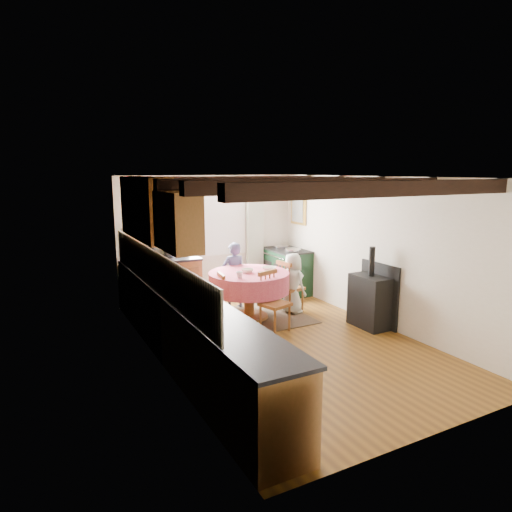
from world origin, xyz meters
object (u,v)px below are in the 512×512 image
dining_table (249,296)px  cast_iron_stove (370,287)px  cup (240,275)px  chair_left (212,301)px  chair_right (290,286)px  aga_range (287,271)px  chair_near (275,302)px  child_far (234,276)px  child_right (293,283)px

dining_table → cast_iron_stove: cast_iron_stove is taller
cup → chair_left: bearing=153.2°
chair_right → aga_range: (0.58, 1.08, 0.00)m
chair_near → dining_table: bearing=80.9°
chair_right → cast_iron_stove: 1.48m
aga_range → cast_iron_stove: 2.38m
chair_left → aga_range: 2.47m
chair_right → dining_table: bearing=84.3°
cup → dining_table: bearing=43.1°
child_far → chair_right: bearing=143.9°
dining_table → chair_left: 0.72m
chair_left → chair_right: 1.57m
chair_left → child_right: bearing=99.7°
chair_left → aga_range: size_ratio=0.88×
dining_table → chair_near: size_ratio=1.41×
aga_range → child_right: size_ratio=0.94×
dining_table → cast_iron_stove: 2.00m
chair_near → cup: (-0.41, 0.42, 0.39)m
dining_table → chair_near: bearing=-82.5°
dining_table → chair_right: 0.86m
chair_near → child_right: (0.74, 0.66, 0.06)m
chair_left → aga_range: (2.14, 1.22, 0.02)m
cast_iron_stove → cup: (-1.86, 0.95, 0.21)m
cast_iron_stove → cup: size_ratio=11.98×
dining_table → cup: bearing=-136.9°
chair_left → child_far: size_ratio=0.72×
chair_left → cup: bearing=71.3°
chair_right → cast_iron_stove: (0.69, -1.29, 0.19)m
dining_table → chair_right: size_ratio=1.45×
aga_range → dining_table: bearing=-141.9°
aga_range → cast_iron_stove: (0.11, -2.37, 0.19)m
child_far → cup: child_far is taller
chair_right → chair_near: bearing=126.0°
chair_right → cup: 1.28m
child_far → cup: (-0.35, -0.98, 0.26)m
chair_right → cast_iron_stove: size_ratio=0.71×
chair_near → cup: bearing=117.7°
chair_left → child_right: size_ratio=0.82×
chair_near → child_right: child_right is taller
dining_table → child_right: (0.84, -0.05, 0.13)m
cast_iron_stove → child_far: cast_iron_stove is taller
cast_iron_stove → child_far: bearing=127.9°
child_far → chair_left: bearing=48.2°
dining_table → child_far: bearing=86.8°
dining_table → child_far: child_far is taller
chair_near → child_far: size_ratio=0.78×
dining_table → child_right: 0.85m
dining_table → child_right: size_ratio=1.26×
aga_range → chair_near: bearing=-126.1°
dining_table → child_right: bearing=-3.4°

